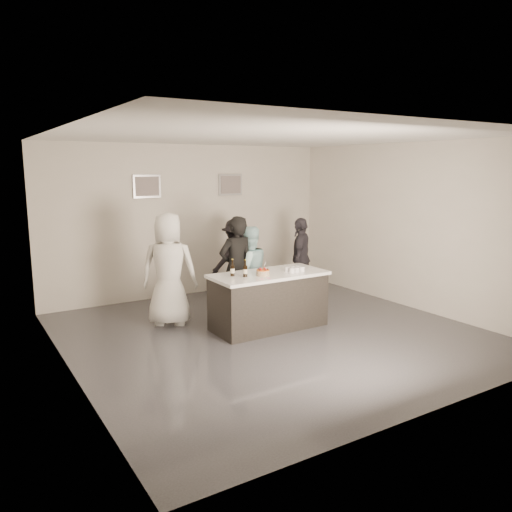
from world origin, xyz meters
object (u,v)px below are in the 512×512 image
Objects in this scene: person_guest_back at (237,260)px; beer_bottle_a at (232,268)px; person_main_black at (236,268)px; person_guest_right at (301,257)px; bar_counter at (269,300)px; beer_bottle_b at (245,268)px; person_guest_left at (169,269)px; person_main_blue at (249,270)px; cake at (263,273)px.

beer_bottle_a is at bearing 60.18° from person_guest_back.
person_guest_right is at bearing -163.87° from person_main_black.
beer_bottle_a is (-0.60, 0.10, 0.58)m from bar_counter.
beer_bottle_b is 0.14× the size of person_guest_left.
person_guest_left is 1.17× the size of person_guest_right.
beer_bottle_b is at bearing -174.53° from bar_counter.
beer_bottle_b is 1.11m from person_main_blue.
beer_bottle_b is 1.98m from person_guest_back.
person_main_black is at bearing 90.82° from cake.
person_main_blue is at bearing -160.07° from person_main_black.
beer_bottle_a is 0.14× the size of person_guest_left.
person_guest_left is (-1.10, 1.11, -0.01)m from cake.
bar_counter is at bearing 31.36° from cake.
person_guest_right is (2.23, 1.22, -0.24)m from beer_bottle_a.
person_guest_left is 2.93m from person_guest_right.
cake is 0.48m from beer_bottle_a.
person_main_blue is 0.84× the size of person_guest_left.
bar_counter is 9.07× the size of cake.
beer_bottle_a is at bearing 53.92° from person_main_black.
person_main_blue is (0.60, 0.90, -0.26)m from beer_bottle_b.
person_guest_left is at bearing 127.04° from beer_bottle_a.
beer_bottle_a is at bearing -14.94° from person_guest_right.
beer_bottle_b is 0.16× the size of person_guest_back.
cake reaches higher than bar_counter.
person_guest_left reaches higher than person_guest_right.
person_main_black is at bearing 61.62° from person_guest_back.
person_guest_left reaches higher than cake.
beer_bottle_b is (0.14, -0.14, 0.00)m from beer_bottle_a.
person_main_black reaches higher than person_guest_right.
person_guest_right is (2.08, 1.37, -0.24)m from beer_bottle_b.
bar_counter is 0.85m from person_main_black.
person_main_black is 1.92m from person_guest_right.
bar_counter is 1.06× the size of person_main_black.
person_guest_right reaches higher than beer_bottle_a.
person_guest_left is at bearing 134.84° from cake.
beer_bottle_b is at bearing -10.45° from person_guest_right.
person_guest_back is at bearing -122.37° from person_main_black.
person_main_blue reaches higher than bar_counter.
person_guest_back is at bearing -103.62° from person_main_blue.
person_main_black is 1.13× the size of person_main_blue.
person_guest_left is at bearing 25.04° from person_guest_back.
person_guest_back is at bearing 72.68° from cake.
person_main_black is (-0.01, 0.82, -0.06)m from cake.
person_guest_left is (-1.09, 0.28, 0.05)m from person_main_black.
cake is 0.11× the size of person_guest_left.
beer_bottle_a is 0.15× the size of person_main_black.
person_guest_left is at bearing -3.62° from person_main_blue.
person_guest_back is (0.39, 1.72, 0.35)m from bar_counter.
person_main_blue is at bearing 80.34° from bar_counter.
person_guest_right is (2.91, 0.32, -0.13)m from person_guest_left.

